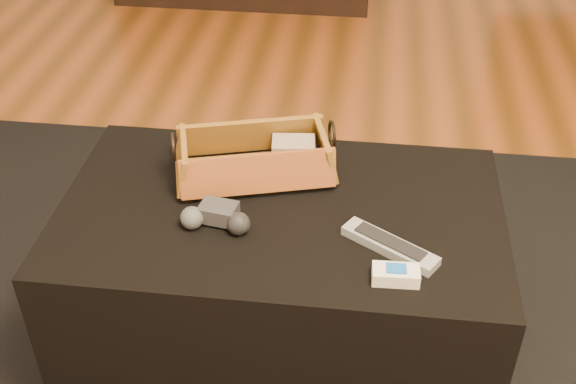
# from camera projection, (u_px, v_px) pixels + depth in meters

# --- Properties ---
(area_rug) EXTENTS (2.60, 2.00, 0.01)m
(area_rug) POSITION_uv_depth(u_px,v_px,m) (279.00, 352.00, 1.84)
(area_rug) COLOR black
(area_rug) RESTS_ON floor
(ottoman) EXTENTS (1.00, 0.60, 0.42)m
(ottoman) POSITION_uv_depth(u_px,v_px,m) (281.00, 276.00, 1.75)
(ottoman) COLOR black
(ottoman) RESTS_ON area_rug
(tv_remote) EXTENTS (0.20, 0.11, 0.02)m
(tv_remote) POSITION_uv_depth(u_px,v_px,m) (248.00, 171.00, 1.70)
(tv_remote) COLOR black
(tv_remote) RESTS_ON wicker_basket
(cloth_bundle) EXTENTS (0.11, 0.08, 0.06)m
(cloth_bundle) POSITION_uv_depth(u_px,v_px,m) (294.00, 151.00, 1.74)
(cloth_bundle) COLOR tan
(cloth_bundle) RESTS_ON wicker_basket
(wicker_basket) EXTENTS (0.41, 0.29, 0.13)m
(wicker_basket) POSITION_uv_depth(u_px,v_px,m) (254.00, 159.00, 1.70)
(wicker_basket) COLOR #A06224
(wicker_basket) RESTS_ON ottoman
(game_controller) EXTENTS (0.16, 0.09, 0.05)m
(game_controller) POSITION_uv_depth(u_px,v_px,m) (217.00, 217.00, 1.55)
(game_controller) COLOR #2E2E31
(game_controller) RESTS_ON ottoman
(silver_remote) EXTENTS (0.21, 0.16, 0.02)m
(silver_remote) POSITION_uv_depth(u_px,v_px,m) (390.00, 245.00, 1.50)
(silver_remote) COLOR #9C9FA3
(silver_remote) RESTS_ON ottoman
(cream_gadget) EXTENTS (0.10, 0.05, 0.03)m
(cream_gadget) POSITION_uv_depth(u_px,v_px,m) (396.00, 275.00, 1.42)
(cream_gadget) COLOR white
(cream_gadget) RESTS_ON ottoman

